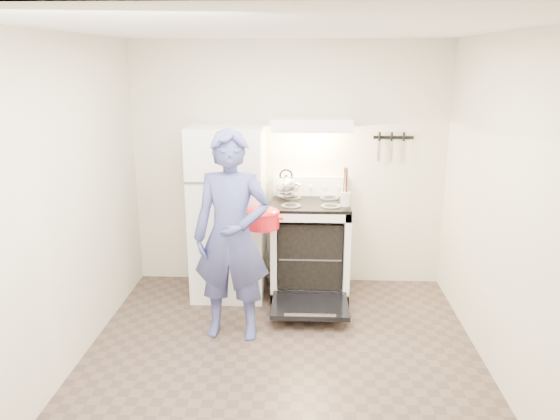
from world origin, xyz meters
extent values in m
plane|color=#4E3E34|center=(0.00, 0.00, 0.00)|extent=(3.60, 3.60, 0.00)
cube|color=beige|center=(0.00, 1.80, 1.25)|extent=(3.20, 0.02, 2.50)
cube|color=white|center=(-0.58, 1.45, 0.85)|extent=(0.70, 0.70, 1.70)
cube|color=white|center=(0.23, 1.48, 0.46)|extent=(0.76, 0.65, 0.92)
cube|color=black|center=(0.23, 1.48, 0.94)|extent=(0.76, 0.65, 0.03)
cube|color=white|center=(0.23, 1.76, 1.05)|extent=(0.76, 0.07, 0.20)
cube|color=black|center=(0.23, 0.88, 0.12)|extent=(0.70, 0.54, 0.04)
cube|color=slate|center=(0.23, 1.48, 0.44)|extent=(0.60, 0.52, 0.01)
cube|color=white|center=(0.23, 1.55, 1.71)|extent=(0.76, 0.50, 0.12)
cube|color=black|center=(1.05, 1.79, 1.55)|extent=(0.40, 0.02, 0.03)
cylinder|color=#976D50|center=(0.23, 1.41, 0.45)|extent=(0.33, 0.33, 0.02)
cylinder|color=silver|center=(0.55, 1.25, 1.05)|extent=(0.11, 0.11, 0.13)
imported|color=navy|center=(-0.43, 0.56, 0.89)|extent=(0.68, 0.47, 1.78)
camera|label=1|loc=(0.17, -3.71, 2.32)|focal=35.00mm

